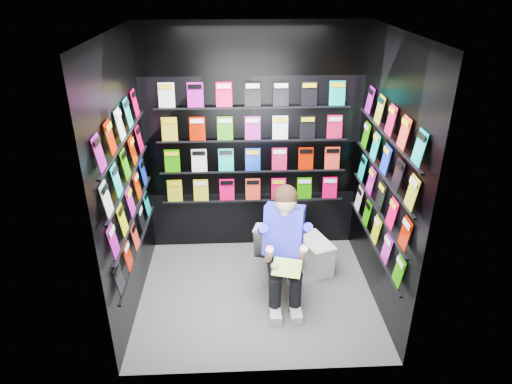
{
  "coord_description": "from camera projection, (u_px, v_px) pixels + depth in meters",
  "views": [
    {
      "loc": [
        -0.19,
        -3.78,
        3.05
      ],
      "look_at": [
        -0.0,
        0.15,
        1.12
      ],
      "focal_mm": 32.0,
      "sensor_mm": 36.0,
      "label": 1
    }
  ],
  "objects": [
    {
      "name": "toilet",
      "position": [
        279.0,
        244.0,
        4.93
      ],
      "size": [
        0.61,
        0.84,
        0.73
      ],
      "primitive_type": "imported",
      "rotation": [
        0.0,
        0.0,
        2.86
      ],
      "color": "white",
      "rests_on": "floor"
    },
    {
      "name": "held_comic",
      "position": [
        287.0,
        268.0,
        4.18
      ],
      "size": [
        0.3,
        0.22,
        0.11
      ],
      "primitive_type": "cube",
      "rotation": [
        -0.96,
        0.0,
        -0.28
      ],
      "color": "green",
      "rests_on": "reader"
    },
    {
      "name": "comics_back",
      "position": [
        253.0,
        144.0,
        5.04
      ],
      "size": [
        2.1,
        0.06,
        1.37
      ],
      "primitive_type": null,
      "color": "#E8014F",
      "rests_on": "wall_back"
    },
    {
      "name": "wall_front",
      "position": [
        264.0,
        239.0,
        3.27
      ],
      "size": [
        2.4,
        0.04,
        2.6
      ],
      "primitive_type": "cube",
      "color": "black",
      "rests_on": "floor"
    },
    {
      "name": "reader",
      "position": [
        283.0,
        231.0,
        4.42
      ],
      "size": [
        0.7,
        0.86,
        1.38
      ],
      "primitive_type": null,
      "rotation": [
        0.0,
        0.0,
        -0.28
      ],
      "color": "#3633E8",
      "rests_on": "toilet"
    },
    {
      "name": "wall_back",
      "position": [
        253.0,
        144.0,
        5.07
      ],
      "size": [
        2.4,
        0.04,
        2.6
      ],
      "primitive_type": "cube",
      "color": "black",
      "rests_on": "floor"
    },
    {
      "name": "wall_right",
      "position": [
        386.0,
        179.0,
        4.22
      ],
      "size": [
        0.04,
        2.0,
        2.6
      ],
      "primitive_type": "cube",
      "color": "black",
      "rests_on": "floor"
    },
    {
      "name": "longbox",
      "position": [
        315.0,
        256.0,
        5.08
      ],
      "size": [
        0.39,
        0.5,
        0.33
      ],
      "primitive_type": "cube",
      "rotation": [
        0.0,
        0.0,
        0.37
      ],
      "color": "white",
      "rests_on": "floor"
    },
    {
      "name": "longbox_lid",
      "position": [
        316.0,
        242.0,
        5.0
      ],
      "size": [
        0.42,
        0.53,
        0.03
      ],
      "primitive_type": "cube",
      "rotation": [
        0.0,
        0.0,
        0.37
      ],
      "color": "white",
      "rests_on": "longbox"
    },
    {
      "name": "ceiling",
      "position": [
        257.0,
        32.0,
        3.6
      ],
      "size": [
        2.4,
        2.4,
        0.0
      ],
      "primitive_type": "plane",
      "color": "white",
      "rests_on": "floor"
    },
    {
      "name": "comics_left",
      "position": [
        128.0,
        183.0,
        4.12
      ],
      "size": [
        0.06,
        1.7,
        1.37
      ],
      "primitive_type": null,
      "color": "#E8014F",
      "rests_on": "wall_left"
    },
    {
      "name": "wall_left",
      "position": [
        125.0,
        184.0,
        4.12
      ],
      "size": [
        0.04,
        2.0,
        2.6
      ],
      "primitive_type": "cube",
      "color": "black",
      "rests_on": "floor"
    },
    {
      "name": "floor",
      "position": [
        257.0,
        294.0,
        4.74
      ],
      "size": [
        2.4,
        2.4,
        0.0
      ],
      "primitive_type": "plane",
      "color": "slate",
      "rests_on": "ground"
    },
    {
      "name": "comics_right",
      "position": [
        383.0,
        178.0,
        4.22
      ],
      "size": [
        0.06,
        1.7,
        1.37
      ],
      "primitive_type": null,
      "color": "#E8014F",
      "rests_on": "wall_right"
    }
  ]
}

